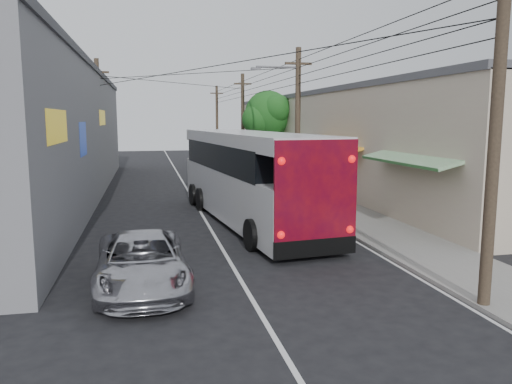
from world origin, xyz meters
TOP-DOWN VIEW (x-y plane):
  - ground at (0.00, 0.00)m, footprint 120.00×120.00m
  - sidewalk at (6.50, 20.00)m, footprint 3.00×80.00m
  - building_right at (10.99, 22.00)m, footprint 7.09×40.00m
  - building_left at (-8.50, 18.00)m, footprint 7.20×36.00m
  - utility_poles at (3.13, 20.33)m, footprint 11.80×45.28m
  - street_tree at (6.87, 26.02)m, footprint 4.40×4.00m
  - coach_bus at (1.80, 9.11)m, footprint 4.27×13.63m
  - jeepney at (-2.65, 1.22)m, footprint 2.48×5.12m
  - parked_suv at (3.80, 18.00)m, footprint 2.24×5.11m
  - parked_car_mid at (4.60, 21.14)m, footprint 2.01×3.92m
  - parked_car_far at (4.60, 33.88)m, footprint 1.76×4.54m
  - pedestrian_near at (6.92, 12.36)m, footprint 0.74×0.56m
  - pedestrian_far at (7.55, 16.37)m, footprint 1.00×0.87m

SIDE VIEW (x-z plane):
  - ground at x=0.00m, z-range 0.00..0.00m
  - sidewalk at x=6.50m, z-range 0.00..0.12m
  - parked_car_mid at x=4.60m, z-range 0.00..1.28m
  - jeepney at x=-2.65m, z-range 0.00..1.41m
  - parked_suv at x=3.80m, z-range 0.00..1.46m
  - parked_car_far at x=4.60m, z-range 0.00..1.47m
  - pedestrian_far at x=7.55m, z-range 0.12..1.89m
  - pedestrian_near at x=6.92m, z-range 0.12..1.98m
  - coach_bus at x=1.80m, z-range 0.07..3.93m
  - building_right at x=10.99m, z-range 0.03..6.28m
  - building_left at x=-8.50m, z-range 0.03..7.28m
  - utility_poles at x=3.13m, z-range 0.13..8.13m
  - street_tree at x=6.87m, z-range 1.37..7.97m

